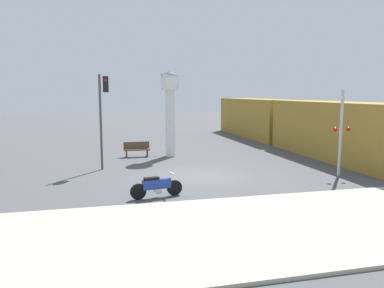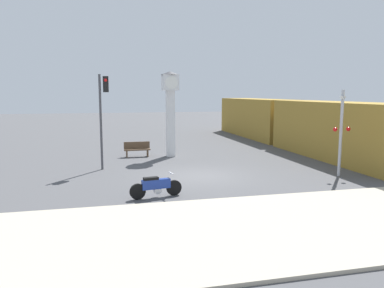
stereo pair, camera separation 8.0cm
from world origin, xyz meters
TOP-DOWN VIEW (x-y plane):
  - ground_plane at (0.00, 0.00)m, footprint 120.00×120.00m
  - sidewalk_strip at (0.00, -7.20)m, footprint 36.00×6.00m
  - motorcycle at (-2.54, -3.20)m, footprint 2.02×0.55m
  - clock_tower at (-0.34, 5.84)m, footprint 1.14×1.14m
  - freight_train at (9.24, 8.73)m, footprint 2.80×24.05m
  - traffic_light at (-4.37, 2.68)m, footprint 0.50×0.35m
  - railroad_crossing_signal at (6.47, -1.53)m, footprint 0.90×0.82m
  - bench at (-2.39, 6.20)m, footprint 1.60×0.44m

SIDE VIEW (x-z plane):
  - ground_plane at x=0.00m, z-range 0.00..0.00m
  - sidewalk_strip at x=0.00m, z-range 0.00..0.10m
  - motorcycle at x=-2.54m, z-range -0.02..0.88m
  - bench at x=-2.39m, z-range 0.03..0.95m
  - freight_train at x=9.24m, z-range 0.00..3.40m
  - railroad_crossing_signal at x=6.47m, z-range 0.18..4.25m
  - traffic_light at x=-4.37m, z-range 0.88..5.74m
  - clock_tower at x=-0.34m, z-range 0.82..6.04m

